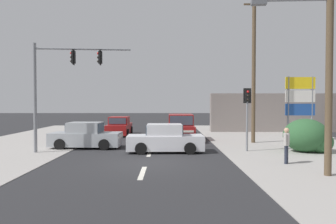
{
  "coord_description": "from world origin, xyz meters",
  "views": [
    {
      "loc": [
        1.0,
        -14.73,
        2.76
      ],
      "look_at": [
        1.05,
        4.0,
        2.21
      ],
      "focal_mm": 35.0,
      "sensor_mm": 36.0,
      "label": 1
    }
  ],
  "objects_px": {
    "pedestal_signal_right_kerb": "(246,109)",
    "sedan_oncoming_near": "(118,127)",
    "shopping_plaza_sign": "(299,99)",
    "pedestrian_at_kerb": "(285,143)",
    "traffic_signal_mast": "(58,77)",
    "utility_pole_foreground_right": "(324,44)",
    "suv_receding_far": "(180,128)",
    "sedan_crossing_left": "(85,136)",
    "utility_pole_midground_right": "(253,62)",
    "sedan_kerbside_parked": "(164,139)"
  },
  "relations": [
    {
      "from": "sedan_kerbside_parked",
      "to": "pedestrian_at_kerb",
      "type": "relative_size",
      "value": 2.62
    },
    {
      "from": "traffic_signal_mast",
      "to": "shopping_plaza_sign",
      "type": "bearing_deg",
      "value": 19.33
    },
    {
      "from": "sedan_crossing_left",
      "to": "shopping_plaza_sign",
      "type": "bearing_deg",
      "value": 14.21
    },
    {
      "from": "sedan_kerbside_parked",
      "to": "sedan_oncoming_near",
      "type": "bearing_deg",
      "value": 112.78
    },
    {
      "from": "shopping_plaza_sign",
      "to": "sedan_oncoming_near",
      "type": "relative_size",
      "value": 1.08
    },
    {
      "from": "pedestrian_at_kerb",
      "to": "utility_pole_foreground_right",
      "type": "bearing_deg",
      "value": -77.01
    },
    {
      "from": "utility_pole_midground_right",
      "to": "pedestal_signal_right_kerb",
      "type": "xyz_separation_m",
      "value": [
        -1.36,
        -3.88,
        -3.07
      ]
    },
    {
      "from": "shopping_plaza_sign",
      "to": "sedan_crossing_left",
      "type": "xyz_separation_m",
      "value": [
        -14.44,
        -3.65,
        -2.28
      ]
    },
    {
      "from": "suv_receding_far",
      "to": "sedan_crossing_left",
      "type": "distance_m",
      "value": 7.12
    },
    {
      "from": "suv_receding_far",
      "to": "sedan_crossing_left",
      "type": "relative_size",
      "value": 1.06
    },
    {
      "from": "utility_pole_foreground_right",
      "to": "sedan_kerbside_parked",
      "type": "xyz_separation_m",
      "value": [
        -6.01,
        5.93,
        -4.21
      ]
    },
    {
      "from": "sedan_crossing_left",
      "to": "sedan_oncoming_near",
      "type": "distance_m",
      "value": 7.82
    },
    {
      "from": "utility_pole_foreground_right",
      "to": "traffic_signal_mast",
      "type": "bearing_deg",
      "value": 153.88
    },
    {
      "from": "traffic_signal_mast",
      "to": "sedan_crossing_left",
      "type": "xyz_separation_m",
      "value": [
        1.0,
        1.76,
        -3.44
      ]
    },
    {
      "from": "sedan_crossing_left",
      "to": "utility_pole_midground_right",
      "type": "bearing_deg",
      "value": 13.04
    },
    {
      "from": "suv_receding_far",
      "to": "pedestrian_at_kerb",
      "type": "relative_size",
      "value": 2.79
    },
    {
      "from": "utility_pole_foreground_right",
      "to": "traffic_signal_mast",
      "type": "distance_m",
      "value": 13.2
    },
    {
      "from": "pedestal_signal_right_kerb",
      "to": "sedan_crossing_left",
      "type": "distance_m",
      "value": 9.68
    },
    {
      "from": "pedestal_signal_right_kerb",
      "to": "sedan_oncoming_near",
      "type": "height_order",
      "value": "pedestal_signal_right_kerb"
    },
    {
      "from": "suv_receding_far",
      "to": "sedan_oncoming_near",
      "type": "distance_m",
      "value": 6.28
    },
    {
      "from": "traffic_signal_mast",
      "to": "sedan_crossing_left",
      "type": "relative_size",
      "value": 1.4
    },
    {
      "from": "utility_pole_midground_right",
      "to": "traffic_signal_mast",
      "type": "distance_m",
      "value": 12.61
    },
    {
      "from": "pedestrian_at_kerb",
      "to": "suv_receding_far",
      "type": "bearing_deg",
      "value": 115.53
    },
    {
      "from": "utility_pole_midground_right",
      "to": "shopping_plaza_sign",
      "type": "xyz_separation_m",
      "value": [
        3.64,
        1.15,
        -2.5
      ]
    },
    {
      "from": "shopping_plaza_sign",
      "to": "sedan_oncoming_near",
      "type": "height_order",
      "value": "shopping_plaza_sign"
    },
    {
      "from": "sedan_oncoming_near",
      "to": "sedan_kerbside_parked",
      "type": "bearing_deg",
      "value": -67.22
    },
    {
      "from": "utility_pole_midground_right",
      "to": "sedan_kerbside_parked",
      "type": "bearing_deg",
      "value": -145.32
    },
    {
      "from": "utility_pole_foreground_right",
      "to": "pedestal_signal_right_kerb",
      "type": "xyz_separation_m",
      "value": [
        -1.39,
        6.18,
        -2.5
      ]
    },
    {
      "from": "utility_pole_foreground_right",
      "to": "sedan_kerbside_parked",
      "type": "height_order",
      "value": "utility_pole_foreground_right"
    },
    {
      "from": "pedestal_signal_right_kerb",
      "to": "suv_receding_far",
      "type": "xyz_separation_m",
      "value": [
        -3.54,
        5.37,
        -1.53
      ]
    },
    {
      "from": "shopping_plaza_sign",
      "to": "pedestrian_at_kerb",
      "type": "height_order",
      "value": "shopping_plaza_sign"
    },
    {
      "from": "utility_pole_foreground_right",
      "to": "sedan_kerbside_parked",
      "type": "distance_m",
      "value": 9.43
    },
    {
      "from": "utility_pole_midground_right",
      "to": "sedan_oncoming_near",
      "type": "distance_m",
      "value": 12.21
    },
    {
      "from": "shopping_plaza_sign",
      "to": "sedan_crossing_left",
      "type": "bearing_deg",
      "value": -165.79
    },
    {
      "from": "traffic_signal_mast",
      "to": "pedestrian_at_kerb",
      "type": "relative_size",
      "value": 3.68
    },
    {
      "from": "traffic_signal_mast",
      "to": "sedan_kerbside_parked",
      "type": "xyz_separation_m",
      "value": [
        5.82,
        0.13,
        -3.44
      ]
    },
    {
      "from": "pedestal_signal_right_kerb",
      "to": "sedan_crossing_left",
      "type": "xyz_separation_m",
      "value": [
        -9.43,
        1.38,
        -1.71
      ]
    },
    {
      "from": "sedan_crossing_left",
      "to": "traffic_signal_mast",
      "type": "bearing_deg",
      "value": -119.66
    },
    {
      "from": "traffic_signal_mast",
      "to": "utility_pole_foreground_right",
      "type": "bearing_deg",
      "value": -26.12
    },
    {
      "from": "utility_pole_foreground_right",
      "to": "suv_receding_far",
      "type": "height_order",
      "value": "utility_pole_foreground_right"
    },
    {
      "from": "utility_pole_foreground_right",
      "to": "utility_pole_midground_right",
      "type": "distance_m",
      "value": 10.07
    },
    {
      "from": "shopping_plaza_sign",
      "to": "sedan_kerbside_parked",
      "type": "bearing_deg",
      "value": -151.2
    },
    {
      "from": "suv_receding_far",
      "to": "sedan_oncoming_near",
      "type": "height_order",
      "value": "suv_receding_far"
    },
    {
      "from": "utility_pole_midground_right",
      "to": "pedestrian_at_kerb",
      "type": "xyz_separation_m",
      "value": [
        -0.52,
        -7.68,
        -4.56
      ]
    },
    {
      "from": "utility_pole_foreground_right",
      "to": "pedestrian_at_kerb",
      "type": "xyz_separation_m",
      "value": [
        -0.55,
        2.38,
        -3.99
      ]
    },
    {
      "from": "sedan_kerbside_parked",
      "to": "sedan_oncoming_near",
      "type": "xyz_separation_m",
      "value": [
        -3.95,
        9.4,
        0.0
      ]
    },
    {
      "from": "utility_pole_foreground_right",
      "to": "sedan_oncoming_near",
      "type": "distance_m",
      "value": 18.75
    },
    {
      "from": "sedan_kerbside_parked",
      "to": "suv_receding_far",
      "type": "xyz_separation_m",
      "value": [
        1.08,
        5.63,
        0.18
      ]
    },
    {
      "from": "suv_receding_far",
      "to": "utility_pole_midground_right",
      "type": "bearing_deg",
      "value": -16.99
    },
    {
      "from": "pedestrian_at_kerb",
      "to": "sedan_kerbside_parked",
      "type": "bearing_deg",
      "value": 147.0
    }
  ]
}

